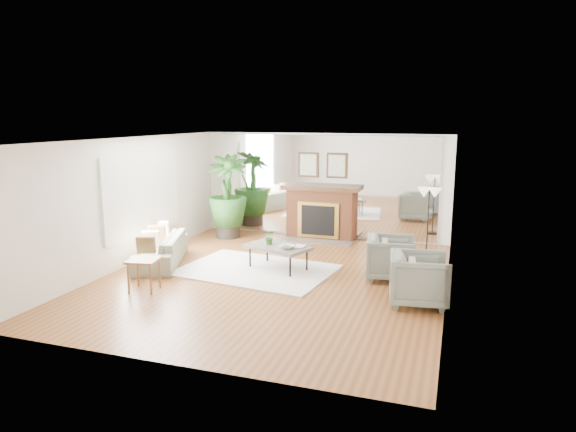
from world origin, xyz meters
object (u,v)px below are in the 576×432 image
(floor_lamp, at_px, (429,198))
(fireplace, at_px, (320,211))
(potted_ficus, at_px, (227,194))
(side_table, at_px, (144,264))
(sofa, at_px, (161,250))
(armchair_back, at_px, (391,258))
(coffee_table, at_px, (278,248))
(armchair_front, at_px, (419,279))

(floor_lamp, bearing_deg, fireplace, 159.26)
(potted_ficus, bearing_deg, side_table, -85.47)
(sofa, height_order, armchair_back, armchair_back)
(fireplace, bearing_deg, sofa, -128.37)
(coffee_table, xyz_separation_m, armchair_front, (2.69, -1.02, -0.03))
(armchair_back, height_order, potted_ficus, potted_ficus)
(fireplace, distance_m, side_table, 4.94)
(coffee_table, relative_size, floor_lamp, 0.93)
(fireplace, distance_m, coffee_table, 2.76)
(fireplace, bearing_deg, floor_lamp, -20.74)
(armchair_back, bearing_deg, side_table, 109.21)
(coffee_table, relative_size, armchair_back, 1.60)
(potted_ficus, bearing_deg, armchair_front, -33.90)
(sofa, xyz_separation_m, armchair_front, (5.05, -0.68, 0.12))
(coffee_table, relative_size, potted_ficus, 0.69)
(fireplace, xyz_separation_m, floor_lamp, (2.54, -0.96, 0.59))
(coffee_table, xyz_separation_m, potted_ficus, (-2.06, 2.17, 0.63))
(armchair_front, bearing_deg, coffee_table, 61.45)
(armchair_front, distance_m, side_table, 4.51)
(potted_ficus, xyz_separation_m, floor_lamp, (4.70, -0.38, 0.18))
(sofa, relative_size, armchair_back, 2.27)
(armchair_back, distance_m, potted_ficus, 4.69)
(fireplace, relative_size, sofa, 1.05)
(potted_ficus, distance_m, floor_lamp, 4.72)
(armchair_back, xyz_separation_m, armchair_front, (0.58, -1.15, 0.01))
(side_table, relative_size, floor_lamp, 0.38)
(coffee_table, bearing_deg, floor_lamp, 34.15)
(coffee_table, xyz_separation_m, floor_lamp, (2.64, 1.79, 0.81))
(armchair_back, xyz_separation_m, side_table, (-3.86, -1.95, 0.07))
(side_table, bearing_deg, armchair_front, 10.25)
(fireplace, relative_size, side_table, 3.64)
(sofa, relative_size, armchair_front, 2.19)
(armchair_back, relative_size, potted_ficus, 0.43)
(sofa, relative_size, floor_lamp, 1.33)
(coffee_table, height_order, floor_lamp, floor_lamp)
(side_table, xyz_separation_m, potted_ficus, (-0.32, 4.00, 0.61))
(side_table, bearing_deg, coffee_table, 46.33)
(coffee_table, height_order, sofa, sofa)
(sofa, distance_m, floor_lamp, 5.51)
(armchair_back, height_order, floor_lamp, floor_lamp)
(coffee_table, bearing_deg, armchair_back, 3.44)
(armchair_front, relative_size, floor_lamp, 0.61)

